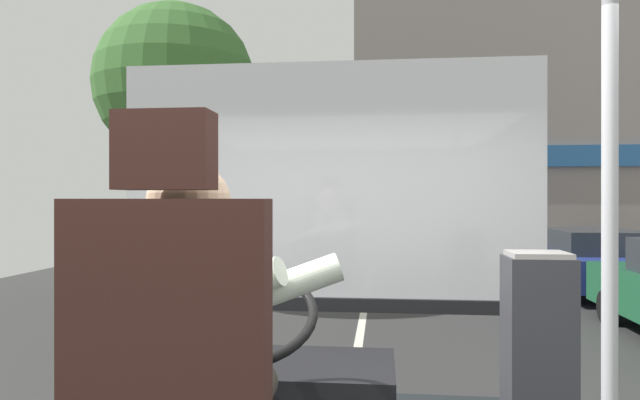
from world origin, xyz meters
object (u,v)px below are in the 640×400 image
fare_box (538,367)px  parked_car_charcoal (529,240)px  parked_car_blue (589,259)px  handrail_pole (610,247)px  bus_driver (197,339)px

fare_box → parked_car_charcoal: 16.20m
parked_car_blue → parked_car_charcoal: parked_car_charcoal is taller
parked_car_blue → parked_car_charcoal: 5.49m
handrail_pole → fare_box: (-0.02, 0.68, -0.54)m
bus_driver → parked_car_blue: 12.18m
bus_driver → handrail_pole: bearing=10.3°
bus_driver → fare_box: bus_driver is taller
parked_car_blue → bus_driver: bearing=-113.5°
fare_box → parked_car_blue: bearing=70.0°
parked_car_blue → handrail_pole: bearing=-108.8°
bus_driver → parked_car_blue: bus_driver is taller
handrail_pole → fare_box: bearing=91.4°
handrail_pole → fare_box: size_ratio=2.17×
handrail_pole → parked_car_blue: bearing=71.2°
parked_car_charcoal → parked_car_blue: bearing=-91.2°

